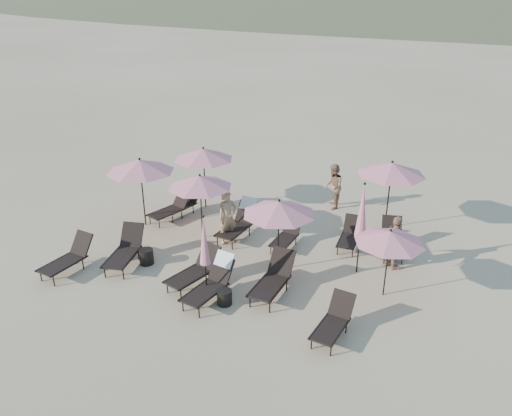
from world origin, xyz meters
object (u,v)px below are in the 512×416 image
at_px(lounger_6, 171,208).
at_px(umbrella_closed_0, 204,241).
at_px(umbrella_open_0, 200,182).
at_px(lounger_1, 125,250).
at_px(beachgoer_b, 333,187).
at_px(umbrella_open_2, 390,237).
at_px(lounger_10, 350,235).
at_px(umbrella_open_4, 392,169).
at_px(lounger_3, 212,281).
at_px(side_table_0, 146,257).
at_px(beachgoer_a, 228,217).
at_px(umbrella_open_3, 203,154).
at_px(beachgoer_c, 395,243).
at_px(lounger_4, 273,278).
at_px(lounger_0, 68,257).
at_px(lounger_2, 195,270).
at_px(umbrella_open_5, 140,166).
at_px(lounger_5, 334,321).
at_px(umbrella_closed_1, 362,211).
at_px(lounger_9, 287,235).
at_px(lounger_7, 183,203).
at_px(umbrella_open_1, 279,208).
at_px(lounger_11, 392,239).
at_px(lounger_8, 239,221).
at_px(side_table_1, 225,297).

xyz_separation_m(lounger_6, umbrella_closed_0, (3.56, -3.86, 1.25)).
bearing_deg(umbrella_open_0, lounger_6, 154.64).
xyz_separation_m(lounger_1, beachgoer_b, (4.55, 6.60, 0.37)).
bearing_deg(umbrella_open_2, lounger_10, 122.98).
distance_m(umbrella_open_2, umbrella_open_4, 4.32).
distance_m(lounger_3, side_table_0, 2.83).
distance_m(umbrella_open_0, beachgoer_a, 1.44).
height_order(umbrella_open_2, umbrella_open_3, umbrella_open_3).
height_order(umbrella_open_4, beachgoer_c, umbrella_open_4).
xyz_separation_m(umbrella_open_0, umbrella_open_4, (5.47, 3.21, 0.17)).
distance_m(lounger_1, lounger_4, 4.68).
height_order(lounger_0, beachgoer_b, beachgoer_b).
height_order(lounger_2, beachgoer_b, beachgoer_b).
distance_m(umbrella_open_5, beachgoer_c, 8.61).
xyz_separation_m(lounger_5, umbrella_open_2, (0.79, 2.23, 1.36)).
distance_m(umbrella_closed_1, beachgoer_b, 4.82).
distance_m(umbrella_closed_0, beachgoer_a, 3.30).
distance_m(lounger_1, umbrella_closed_1, 7.07).
bearing_deg(lounger_9, lounger_10, 27.09).
distance_m(lounger_10, umbrella_open_4, 2.69).
relative_size(lounger_5, umbrella_open_4, 0.65).
bearing_deg(lounger_7, side_table_0, -60.68).
relative_size(umbrella_closed_1, beachgoer_a, 1.56).
height_order(umbrella_open_2, beachgoer_a, umbrella_open_2).
bearing_deg(lounger_7, umbrella_open_4, 30.02).
bearing_deg(beachgoer_c, umbrella_open_3, 37.93).
xyz_separation_m(lounger_5, lounger_10, (-0.76, 4.61, -0.01)).
xyz_separation_m(lounger_10, beachgoer_a, (-3.71, -1.33, 0.50)).
xyz_separation_m(umbrella_closed_1, beachgoer_b, (-1.95, 4.27, -1.11)).
height_order(lounger_5, umbrella_open_5, umbrella_open_5).
height_order(lounger_0, umbrella_open_2, umbrella_open_2).
height_order(lounger_3, umbrella_open_1, umbrella_open_1).
height_order(lounger_11, umbrella_open_3, umbrella_open_3).
height_order(lounger_4, umbrella_open_0, umbrella_open_0).
bearing_deg(umbrella_open_1, umbrella_open_2, -1.70).
distance_m(lounger_3, umbrella_open_5, 5.55).
distance_m(umbrella_open_3, beachgoer_b, 4.98).
height_order(lounger_5, lounger_11, lounger_11).
xyz_separation_m(lounger_3, umbrella_open_3, (-3.14, 5.30, 1.58)).
height_order(lounger_1, beachgoer_b, beachgoer_b).
bearing_deg(umbrella_open_2, umbrella_open_1, 178.30).
bearing_deg(beachgoer_a, lounger_11, -38.24).
xyz_separation_m(umbrella_closed_0, beachgoer_b, (1.47, 7.18, -0.84)).
xyz_separation_m(umbrella_closed_0, beachgoer_a, (-0.89, 3.07, -0.79)).
bearing_deg(side_table_0, beachgoer_c, 21.67).
xyz_separation_m(lounger_7, beachgoer_c, (7.75, -0.86, 0.40)).
xyz_separation_m(lounger_8, umbrella_open_1, (1.98, -1.53, 1.45)).
distance_m(lounger_6, lounger_9, 4.53).
distance_m(lounger_1, umbrella_open_0, 3.15).
height_order(lounger_10, side_table_1, lounger_10).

